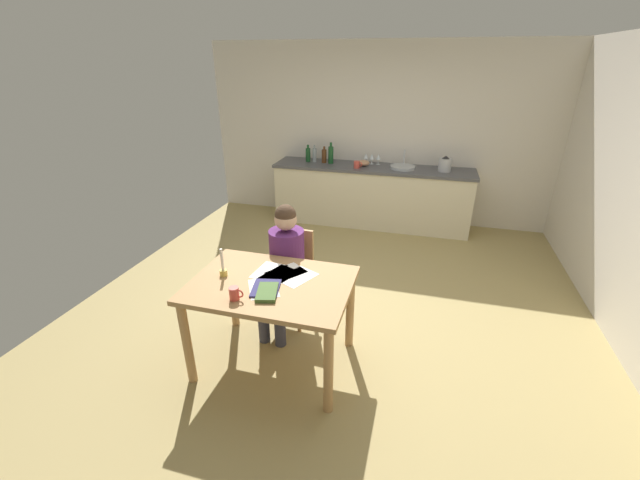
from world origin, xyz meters
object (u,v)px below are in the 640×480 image
object	(u,v)px
bottle_wine_red	(324,156)
person_seated	(284,261)
mixing_bowl	(363,163)
dining_table	(272,295)
candlestick	(223,268)
book_cookery	(267,292)
sink_unit	(403,167)
wine_glass_back_left	(366,156)
teacup_on_counter	(357,165)
stovetop_kettle	(445,164)
coffee_mug	(235,293)
bottle_sauce	(331,155)
bottle_vinegar	(315,155)
book_magazine	(266,288)
chair_at_table	(291,270)
wine_glass_near_sink	(378,157)
bottle_oil	(308,154)
wine_glass_by_kettle	(372,157)

from	to	relation	value
bottle_wine_red	person_seated	bearing A→B (deg)	-82.45
person_seated	mixing_bowl	world-z (taller)	person_seated
dining_table	candlestick	world-z (taller)	candlestick
book_cookery	sink_unit	size ratio (longest dim) A/B	0.69
wine_glass_back_left	teacup_on_counter	xyz separation A→B (m)	(-0.08, -0.30, -0.06)
mixing_bowl	wine_glass_back_left	world-z (taller)	wine_glass_back_left
stovetop_kettle	teacup_on_counter	bearing A→B (deg)	-173.00
bottle_wine_red	candlestick	bearing A→B (deg)	-88.93
coffee_mug	candlestick	size ratio (longest dim) A/B	0.46
candlestick	mixing_bowl	xyz separation A→B (m)	(0.55, 3.32, 0.10)
coffee_mug	mixing_bowl	world-z (taller)	mixing_bowl
coffee_mug	book_cookery	xyz separation A→B (m)	(0.20, 0.13, -0.03)
person_seated	bottle_sauce	distance (m)	2.83
dining_table	bottle_vinegar	xyz separation A→B (m)	(-0.62, 3.35, 0.35)
teacup_on_counter	book_magazine	bearing A→B (deg)	-91.41
chair_at_table	mixing_bowl	bearing A→B (deg)	85.06
coffee_mug	book_magazine	size ratio (longest dim) A/B	0.43
dining_table	book_magazine	size ratio (longest dim) A/B	4.88
sink_unit	wine_glass_near_sink	world-z (taller)	sink_unit
chair_at_table	wine_glass_near_sink	distance (m)	2.85
wine_glass_near_sink	mixing_bowl	bearing A→B (deg)	-146.18
candlestick	bottle_vinegar	bearing A→B (deg)	93.65
sink_unit	bottle_vinegar	size ratio (longest dim) A/B	1.41
bottle_wine_red	stovetop_kettle	distance (m)	1.77
book_cookery	bottle_oil	bearing A→B (deg)	87.60
book_cookery	bottle_wine_red	bearing A→B (deg)	83.55
coffee_mug	mixing_bowl	distance (m)	3.62
bottle_vinegar	stovetop_kettle	distance (m)	1.92
bottle_oil	bottle_vinegar	world-z (taller)	bottle_vinegar
book_magazine	sink_unit	world-z (taller)	sink_unit
book_magazine	stovetop_kettle	distance (m)	3.65
bottle_sauce	book_magazine	bearing A→B (deg)	-84.09
person_seated	teacup_on_counter	world-z (taller)	person_seated
coffee_mug	wine_glass_by_kettle	distance (m)	3.76
teacup_on_counter	chair_at_table	bearing A→B (deg)	-93.77
book_magazine	teacup_on_counter	xyz separation A→B (m)	(0.08, 3.25, 0.17)
chair_at_table	person_seated	distance (m)	0.23
stovetop_kettle	wine_glass_by_kettle	xyz separation A→B (m)	(-1.05, 0.15, 0.01)
bottle_vinegar	teacup_on_counter	size ratio (longest dim) A/B	2.07
bottle_wine_red	stovetop_kettle	xyz separation A→B (m)	(1.77, -0.05, -0.01)
wine_glass_near_sink	chair_at_table	bearing A→B (deg)	-98.83
bottle_oil	wine_glass_near_sink	world-z (taller)	bottle_oil
bottle_wine_red	wine_glass_back_left	size ratio (longest dim) A/B	1.59
book_cookery	bottle_vinegar	bearing A→B (deg)	85.95
book_magazine	stovetop_kettle	bearing A→B (deg)	57.42
bottle_sauce	coffee_mug	bearing A→B (deg)	-86.93
mixing_bowl	wine_glass_by_kettle	bearing A→B (deg)	52.62
bottle_oil	wine_glass_by_kettle	size ratio (longest dim) A/B	1.65
candlestick	mixing_bowl	world-z (taller)	candlestick
teacup_on_counter	mixing_bowl	bearing A→B (deg)	68.40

